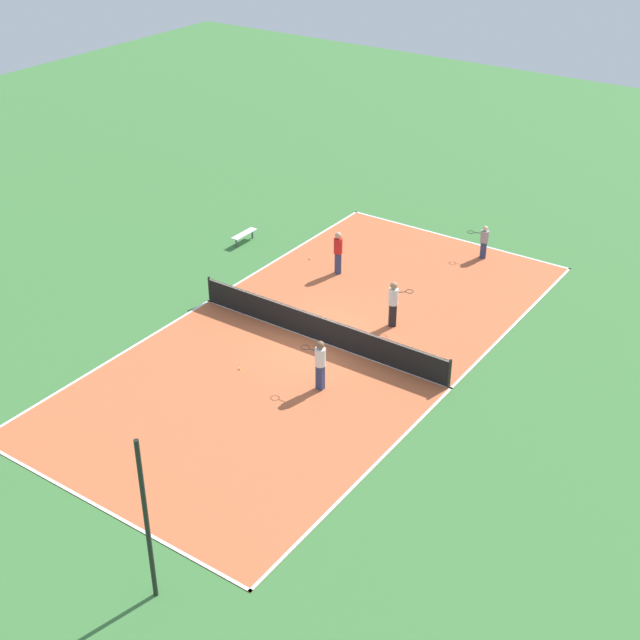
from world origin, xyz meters
TOP-DOWN VIEW (x-y plane):
  - ground_plane at (0.00, 0.00)m, footprint 80.00×80.00m
  - court_surface at (0.00, 0.00)m, footprint 10.72×21.55m
  - tennis_net at (0.00, 0.00)m, footprint 10.52×0.10m
  - bench at (7.56, -5.04)m, footprint 0.36×1.43m
  - player_near_white at (-1.72, 2.49)m, footprint 0.93×0.36m
  - player_baseline_gray at (-1.82, -9.64)m, footprint 0.99×0.63m
  - player_coach_red at (2.48, -4.89)m, footprint 0.50×0.50m
  - player_far_white at (-1.59, -2.44)m, footprint 0.90×0.89m
  - tennis_ball_right_alley at (4.17, -5.27)m, footprint 0.07×0.07m
  - tennis_ball_far_baseline at (1.21, 3.12)m, footprint 0.07×0.07m
  - fence_post_back_left at (-3.47, 12.14)m, footprint 0.12×0.12m

SIDE VIEW (x-z plane):
  - ground_plane at x=0.00m, z-range 0.00..0.00m
  - court_surface at x=0.00m, z-range 0.00..0.02m
  - tennis_ball_right_alley at x=4.17m, z-range 0.02..0.09m
  - tennis_ball_far_baseline at x=1.21m, z-range 0.02..0.09m
  - bench at x=7.56m, z-range 0.16..0.61m
  - tennis_net at x=0.00m, z-range 0.03..1.11m
  - player_baseline_gray at x=-1.82m, z-range 0.12..1.59m
  - player_far_white at x=-1.59m, z-range 0.17..1.99m
  - player_coach_red at x=2.48m, z-range 0.17..2.01m
  - player_near_white at x=-1.72m, z-range 0.17..2.01m
  - fence_post_back_left at x=-3.47m, z-range 0.00..4.77m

